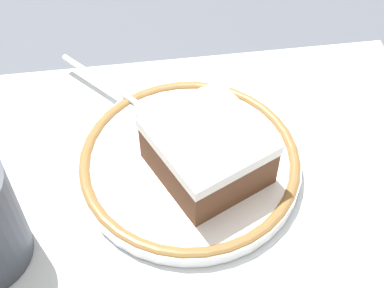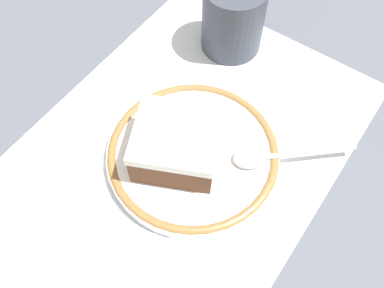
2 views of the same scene
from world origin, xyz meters
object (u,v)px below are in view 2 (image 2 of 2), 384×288
object	(u,v)px
cake_slice	(177,144)
spoon	(264,156)
plate	(192,156)
cup	(233,21)

from	to	relation	value
cake_slice	spoon	xyz separation A→B (m)	(0.05, -0.08, -0.02)
cake_slice	spoon	distance (m)	0.10
plate	cup	bearing A→B (deg)	19.15
cake_slice	cup	distance (m)	0.19
cake_slice	cup	xyz separation A→B (m)	(0.18, 0.05, 0.00)
plate	cake_slice	world-z (taller)	cake_slice
plate	cake_slice	size ratio (longest dim) A/B	1.69
spoon	cup	distance (m)	0.18
spoon	cup	world-z (taller)	cup
plate	cup	distance (m)	0.18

